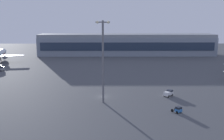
{
  "coord_description": "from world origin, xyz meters",
  "views": [
    {
      "loc": [
        2.65,
        -96.85,
        29.21
      ],
      "look_at": [
        3.67,
        31.32,
        4.0
      ],
      "focal_mm": 42.97,
      "sensor_mm": 36.0,
      "label": 1
    }
  ],
  "objects": [
    {
      "name": "apron_light_east",
      "position": [
        0.31,
        -7.1,
        16.0
      ],
      "size": [
        4.8,
        0.9,
        28.26
      ],
      "color": "slate",
      "rests_on": "ground"
    },
    {
      "name": "pushback_tug",
      "position": [
        23.86,
        -17.75,
        1.07
      ],
      "size": [
        3.24,
        3.55,
        2.05
      ],
      "rotation": [
        0.0,
        0.0,
        3.75
      ],
      "color": "#3372BF",
      "rests_on": "ground"
    },
    {
      "name": "terminal_building",
      "position": [
        15.89,
        114.75,
        8.09
      ],
      "size": [
        136.66,
        22.4,
        16.4
      ],
      "color": "gray",
      "rests_on": "ground"
    },
    {
      "name": "cargo_loader",
      "position": [
        24.78,
        0.4,
        1.18
      ],
      "size": [
        4.17,
        4.42,
        2.25
      ],
      "rotation": [
        0.0,
        0.0,
        5.58
      ],
      "color": "white",
      "rests_on": "ground"
    },
    {
      "name": "ground_plane",
      "position": [
        0.0,
        0.0,
        0.0
      ],
      "size": [
        416.0,
        416.0,
        0.0
      ],
      "primitive_type": "plane",
      "color": "#424449"
    },
    {
      "name": "catering_truck",
      "position": [
        -59.0,
        50.6,
        1.58
      ],
      "size": [
        6.02,
        5.04,
        3.05
      ],
      "rotation": [
        0.0,
        0.0,
        4.14
      ],
      "color": "gray",
      "rests_on": "ground"
    }
  ]
}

